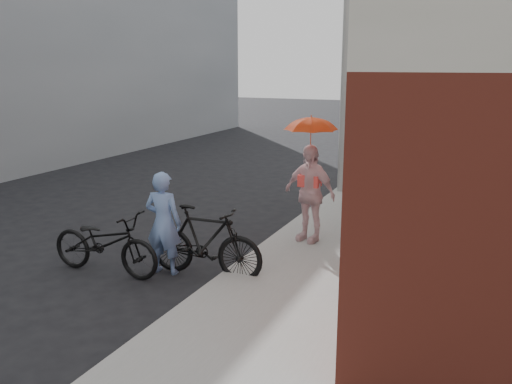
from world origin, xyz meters
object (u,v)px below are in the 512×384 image
Objects in this scene: kimono_woman at (309,193)px; planter at (378,241)px; bike_left at (105,243)px; utility_pole at (348,44)px; officer at (163,223)px; bike_right at (205,242)px.

planter is at bearing 22.32° from kimono_woman.
bike_left is at bearing -144.24° from planter.
officer is at bearing -100.99° from utility_pole.
kimono_woman reaches higher than bike_left.
officer is at bearing -64.16° from bike_left.
officer is 0.84× the size of bike_left.
officer reaches higher than bike_right.
bike_right reaches higher than bike_left.
bike_right is 2.15m from kimono_woman.
utility_pole is 3.82× the size of bike_left.
kimono_woman is at bearing -172.75° from planter.
utility_pole reaches higher than bike_left.
utility_pole is 4.52× the size of officer.
bike_right is (-0.50, -5.77, -2.96)m from utility_pole.
kimono_woman is (2.37, 2.39, 0.46)m from bike_left.
kimono_woman is at bearing -134.90° from officer.
bike_right is 2.95m from planter.
planter is (1.60, -3.74, -3.29)m from utility_pole.
bike_left is 3.39m from kimono_woman.
bike_left is at bearing -119.66° from kimono_woman.
utility_pole is at bearing -8.26° from bike_right.
utility_pole is 5.23m from planter.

